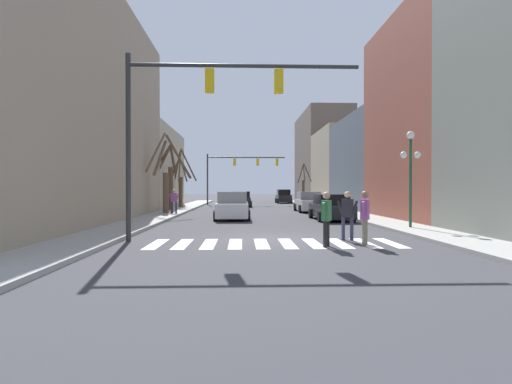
# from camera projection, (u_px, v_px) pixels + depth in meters

# --- Properties ---
(ground_plane) EXTENTS (240.00, 240.00, 0.00)m
(ground_plane) POSITION_uv_depth(u_px,v_px,m) (272.00, 239.00, 14.95)
(ground_plane) COLOR #38383D
(sidewalk_left) EXTENTS (2.26, 90.00, 0.15)m
(sidewalk_left) POSITION_uv_depth(u_px,v_px,m) (95.00, 238.00, 14.72)
(sidewalk_left) COLOR #9E9E99
(sidewalk_left) RESTS_ON ground_plane
(sidewalk_right) EXTENTS (2.26, 90.00, 0.15)m
(sidewalk_right) POSITION_uv_depth(u_px,v_px,m) (444.00, 236.00, 15.19)
(sidewalk_right) COLOR #9E9E99
(sidewalk_right) RESTS_ON ground_plane
(building_row_left) EXTENTS (6.00, 36.78, 12.59)m
(building_row_left) POSITION_uv_depth(u_px,v_px,m) (89.00, 129.00, 24.98)
(building_row_left) COLOR tan
(building_row_left) RESTS_ON ground_plane
(building_row_right) EXTENTS (6.00, 57.56, 12.91)m
(building_row_right) POSITION_uv_depth(u_px,v_px,m) (364.00, 151.00, 38.74)
(building_row_right) COLOR gray
(building_row_right) RESTS_ON ground_plane
(crosswalk_stripes) EXTENTS (8.55, 2.60, 0.01)m
(crosswalk_stripes) POSITION_uv_depth(u_px,v_px,m) (275.00, 243.00, 13.75)
(crosswalk_stripes) COLOR white
(crosswalk_stripes) RESTS_ON ground_plane
(traffic_signal_near) EXTENTS (8.39, 0.28, 6.73)m
(traffic_signal_near) POSITION_uv_depth(u_px,v_px,m) (197.00, 104.00, 14.32)
(traffic_signal_near) COLOR #2D2D2D
(traffic_signal_near) RESTS_ON ground_plane
(traffic_signal_far) EXTENTS (9.24, 0.28, 5.99)m
(traffic_signal_far) POSITION_uv_depth(u_px,v_px,m) (238.00, 166.00, 47.15)
(traffic_signal_far) COLOR #2D2D2D
(traffic_signal_far) RESTS_ON ground_plane
(street_lamp_right_corner) EXTENTS (0.95, 0.36, 4.35)m
(street_lamp_right_corner) POSITION_uv_depth(u_px,v_px,m) (411.00, 159.00, 18.06)
(street_lamp_right_corner) COLOR #1E4C2D
(street_lamp_right_corner) RESTS_ON sidewalk_right
(car_driving_away_lane) EXTENTS (2.15, 4.61, 1.60)m
(car_driving_away_lane) POSITION_uv_depth(u_px,v_px,m) (241.00, 199.00, 41.93)
(car_driving_away_lane) COLOR black
(car_driving_away_lane) RESTS_ON ground_plane
(car_parked_right_mid) EXTENTS (2.15, 4.48, 1.71)m
(car_parked_right_mid) POSITION_uv_depth(u_px,v_px,m) (232.00, 206.00, 24.66)
(car_parked_right_mid) COLOR white
(car_parked_right_mid) RESTS_ON ground_plane
(car_at_intersection) EXTENTS (2.13, 4.80, 1.56)m
(car_at_intersection) POSITION_uv_depth(u_px,v_px,m) (331.00, 208.00, 24.12)
(car_at_intersection) COLOR black
(car_at_intersection) RESTS_ON ground_plane
(car_parked_left_far) EXTENTS (1.98, 4.43, 1.78)m
(car_parked_left_far) POSITION_uv_depth(u_px,v_px,m) (283.00, 197.00, 52.29)
(car_parked_left_far) COLOR black
(car_parked_left_far) RESTS_ON ground_plane
(car_parked_left_mid) EXTENTS (1.99, 4.76, 1.64)m
(car_parked_left_mid) POSITION_uv_depth(u_px,v_px,m) (308.00, 202.00, 32.66)
(car_parked_left_mid) COLOR silver
(car_parked_left_mid) RESTS_ON ground_plane
(pedestrian_waiting_at_curb) EXTENTS (0.44, 0.74, 1.82)m
(pedestrian_waiting_at_curb) POSITION_uv_depth(u_px,v_px,m) (365.00, 213.00, 13.27)
(pedestrian_waiting_at_curb) COLOR #7A705B
(pedestrian_waiting_at_curb) RESTS_ON ground_plane
(pedestrian_on_left_sidewalk) EXTENTS (0.73, 0.30, 1.70)m
(pedestrian_on_left_sidewalk) POSITION_uv_depth(u_px,v_px,m) (174.00, 199.00, 28.43)
(pedestrian_on_left_sidewalk) COLOR #282D47
(pedestrian_on_left_sidewalk) RESTS_ON sidewalk_left
(pedestrian_crossing_street) EXTENTS (0.75, 0.37, 1.79)m
(pedestrian_crossing_street) POSITION_uv_depth(u_px,v_px,m) (348.00, 211.00, 14.63)
(pedestrian_crossing_street) COLOR #282D47
(pedestrian_crossing_street) RESTS_ON ground_plane
(pedestrian_near_right_corner) EXTENTS (0.44, 0.72, 1.79)m
(pedestrian_near_right_corner) POSITION_uv_depth(u_px,v_px,m) (326.00, 214.00, 12.98)
(pedestrian_near_right_corner) COLOR black
(pedestrian_near_right_corner) RESTS_ON ground_plane
(street_tree_right_mid) EXTENTS (1.19, 3.74, 4.83)m
(street_tree_right_mid) POSITION_uv_depth(u_px,v_px,m) (304.00, 186.00, 48.31)
(street_tree_right_mid) COLOR #473828
(street_tree_right_mid) RESTS_ON sidewalk_right
(street_tree_left_mid) EXTENTS (2.38, 3.24, 5.62)m
(street_tree_left_mid) POSITION_uv_depth(u_px,v_px,m) (181.00, 181.00, 38.15)
(street_tree_left_mid) COLOR brown
(street_tree_left_mid) RESTS_ON sidewalk_left
(street_tree_right_near) EXTENTS (3.00, 2.48, 5.78)m
(street_tree_right_near) POSITION_uv_depth(u_px,v_px,m) (166.00, 178.00, 28.27)
(street_tree_right_near) COLOR brown
(street_tree_right_near) RESTS_ON sidewalk_left
(street_tree_left_near) EXTENTS (1.40, 2.86, 5.39)m
(street_tree_left_near) POSITION_uv_depth(u_px,v_px,m) (170.00, 180.00, 32.89)
(street_tree_left_near) COLOR brown
(street_tree_left_near) RESTS_ON sidewalk_left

